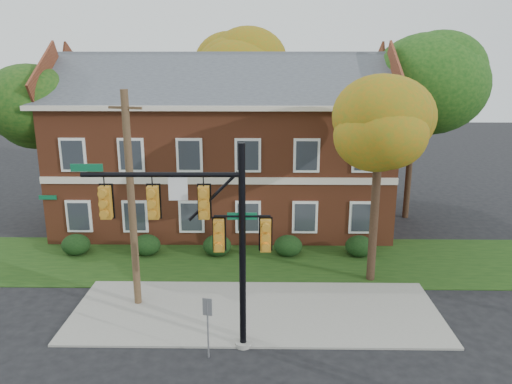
{
  "coord_description": "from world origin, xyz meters",
  "views": [
    {
      "loc": [
        0.26,
        -16.3,
        9.45
      ],
      "look_at": [
        -0.03,
        3.0,
        4.26
      ],
      "focal_mm": 35.0,
      "sensor_mm": 36.0,
      "label": 1
    }
  ],
  "objects_px": {
    "hedge_center": "(217,245)",
    "tree_near_right": "(386,129)",
    "hedge_far_left": "(76,245)",
    "hedge_right": "(288,246)",
    "tree_far_rear": "(250,67)",
    "apartment_building": "(224,139)",
    "utility_pole": "(131,201)",
    "hedge_left": "(146,245)",
    "hedge_far_right": "(359,246)",
    "tree_right_rear": "(423,82)",
    "tree_left_rear": "(43,111)",
    "traffic_signal": "(203,225)",
    "sign_post": "(208,318)"
  },
  "relations": [
    {
      "from": "tree_near_right",
      "to": "tree_left_rear",
      "type": "distance_m",
      "value": 18.33
    },
    {
      "from": "sign_post",
      "to": "tree_far_rear",
      "type": "bearing_deg",
      "value": 99.67
    },
    {
      "from": "hedge_left",
      "to": "traffic_signal",
      "type": "bearing_deg",
      "value": -64.41
    },
    {
      "from": "sign_post",
      "to": "tree_right_rear",
      "type": "bearing_deg",
      "value": 65.75
    },
    {
      "from": "hedge_far_left",
      "to": "traffic_signal",
      "type": "distance_m",
      "value": 11.53
    },
    {
      "from": "hedge_center",
      "to": "tree_left_rear",
      "type": "bearing_deg",
      "value": 156.96
    },
    {
      "from": "tree_left_rear",
      "to": "hedge_far_right",
      "type": "bearing_deg",
      "value": -13.89
    },
    {
      "from": "hedge_right",
      "to": "hedge_far_right",
      "type": "xyz_separation_m",
      "value": [
        3.5,
        0.0,
        0.0
      ]
    },
    {
      "from": "sign_post",
      "to": "apartment_building",
      "type": "bearing_deg",
      "value": 103.93
    },
    {
      "from": "apartment_building",
      "to": "hedge_right",
      "type": "bearing_deg",
      "value": -56.33
    },
    {
      "from": "hedge_left",
      "to": "apartment_building",
      "type": "bearing_deg",
      "value": 56.33
    },
    {
      "from": "hedge_left",
      "to": "sign_post",
      "type": "height_order",
      "value": "sign_post"
    },
    {
      "from": "hedge_far_left",
      "to": "tree_far_rear",
      "type": "xyz_separation_m",
      "value": [
        8.34,
        13.09,
        8.32
      ]
    },
    {
      "from": "hedge_left",
      "to": "tree_right_rear",
      "type": "height_order",
      "value": "tree_right_rear"
    },
    {
      "from": "tree_far_rear",
      "to": "sign_post",
      "type": "height_order",
      "value": "tree_far_rear"
    },
    {
      "from": "hedge_center",
      "to": "apartment_building",
      "type": "bearing_deg",
      "value": 90.0
    },
    {
      "from": "hedge_far_right",
      "to": "tree_left_rear",
      "type": "bearing_deg",
      "value": 166.11
    },
    {
      "from": "utility_pole",
      "to": "sign_post",
      "type": "bearing_deg",
      "value": -33.61
    },
    {
      "from": "hedge_far_left",
      "to": "tree_far_rear",
      "type": "bearing_deg",
      "value": 57.5
    },
    {
      "from": "hedge_far_left",
      "to": "hedge_center",
      "type": "xyz_separation_m",
      "value": [
        7.0,
        0.0,
        0.0
      ]
    },
    {
      "from": "apartment_building",
      "to": "tree_near_right",
      "type": "xyz_separation_m",
      "value": [
        7.22,
        -8.09,
        1.68
      ]
    },
    {
      "from": "tree_right_rear",
      "to": "traffic_signal",
      "type": "bearing_deg",
      "value": -127.78
    },
    {
      "from": "utility_pole",
      "to": "tree_near_right",
      "type": "bearing_deg",
      "value": 27.76
    },
    {
      "from": "hedge_center",
      "to": "hedge_far_right",
      "type": "relative_size",
      "value": 1.0
    },
    {
      "from": "apartment_building",
      "to": "tree_left_rear",
      "type": "xyz_separation_m",
      "value": [
        -9.73,
        -1.12,
        1.69
      ]
    },
    {
      "from": "hedge_center",
      "to": "tree_near_right",
      "type": "distance_m",
      "value": 9.9
    },
    {
      "from": "hedge_far_left",
      "to": "hedge_right",
      "type": "relative_size",
      "value": 1.0
    },
    {
      "from": "hedge_far_right",
      "to": "tree_near_right",
      "type": "distance_m",
      "value": 6.77
    },
    {
      "from": "hedge_left",
      "to": "hedge_center",
      "type": "bearing_deg",
      "value": 0.0
    },
    {
      "from": "hedge_right",
      "to": "tree_near_right",
      "type": "height_order",
      "value": "tree_near_right"
    },
    {
      "from": "traffic_signal",
      "to": "hedge_far_right",
      "type": "bearing_deg",
      "value": 49.69
    },
    {
      "from": "hedge_far_left",
      "to": "tree_near_right",
      "type": "distance_m",
      "value": 15.75
    },
    {
      "from": "apartment_building",
      "to": "traffic_signal",
      "type": "xyz_separation_m",
      "value": [
        0.35,
        -13.29,
        -0.66
      ]
    },
    {
      "from": "hedge_far_left",
      "to": "hedge_right",
      "type": "bearing_deg",
      "value": 0.0
    },
    {
      "from": "apartment_building",
      "to": "hedge_far_left",
      "type": "bearing_deg",
      "value": -143.11
    },
    {
      "from": "tree_left_rear",
      "to": "tree_right_rear",
      "type": "height_order",
      "value": "tree_right_rear"
    },
    {
      "from": "tree_near_right",
      "to": "hedge_right",
      "type": "bearing_deg",
      "value": 142.72
    },
    {
      "from": "hedge_far_left",
      "to": "sign_post",
      "type": "relative_size",
      "value": 0.66
    },
    {
      "from": "tree_far_rear",
      "to": "sign_post",
      "type": "relative_size",
      "value": 5.45
    },
    {
      "from": "tree_left_rear",
      "to": "tree_far_rear",
      "type": "relative_size",
      "value": 0.77
    },
    {
      "from": "hedge_left",
      "to": "hedge_far_right",
      "type": "relative_size",
      "value": 1.0
    },
    {
      "from": "apartment_building",
      "to": "tree_far_rear",
      "type": "distance_m",
      "value": 8.84
    },
    {
      "from": "hedge_center",
      "to": "tree_right_rear",
      "type": "bearing_deg",
      "value": 28.37
    },
    {
      "from": "tree_left_rear",
      "to": "tree_near_right",
      "type": "bearing_deg",
      "value": -22.36
    },
    {
      "from": "hedge_far_right",
      "to": "tree_far_rear",
      "type": "relative_size",
      "value": 0.12
    },
    {
      "from": "hedge_far_right",
      "to": "tree_right_rear",
      "type": "relative_size",
      "value": 0.13
    },
    {
      "from": "traffic_signal",
      "to": "utility_pole",
      "type": "distance_m",
      "value": 4.22
    },
    {
      "from": "hedge_center",
      "to": "tree_far_rear",
      "type": "bearing_deg",
      "value": 84.15
    },
    {
      "from": "hedge_right",
      "to": "tree_far_rear",
      "type": "xyz_separation_m",
      "value": [
        -2.16,
        13.09,
        8.32
      ]
    },
    {
      "from": "apartment_building",
      "to": "utility_pole",
      "type": "height_order",
      "value": "apartment_building"
    }
  ]
}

